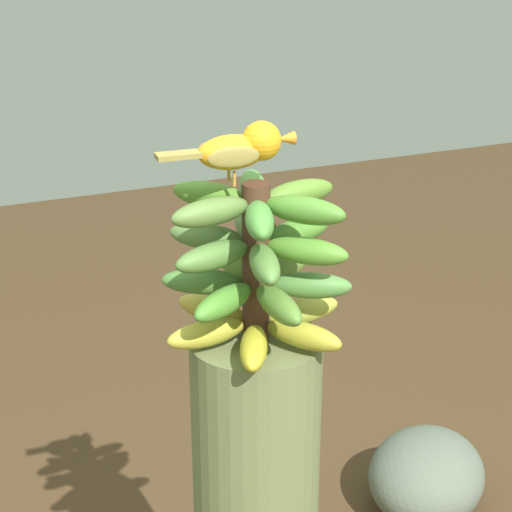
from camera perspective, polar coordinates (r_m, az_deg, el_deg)
The scene contains 3 objects.
banana_bunch at distance 1.42m, azimuth 0.01°, elevation -0.49°, with size 0.32×0.32×0.28m.
perched_bird at distance 1.36m, azimuth -0.88°, elevation 7.11°, with size 0.23×0.07×0.10m.
garden_rock at distance 2.72m, azimuth 11.11°, elevation -13.92°, with size 0.40×0.34×0.25m, color #5B6656.
Camera 1 is at (-0.52, -1.20, 1.71)m, focal length 61.01 mm.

